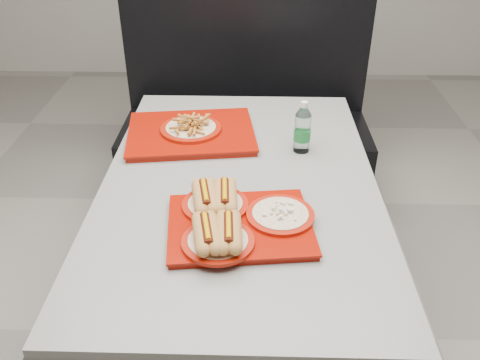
{
  "coord_description": "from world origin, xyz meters",
  "views": [
    {
      "loc": [
        0.04,
        -1.41,
        1.65
      ],
      "look_at": [
        0.01,
        -0.13,
        0.83
      ],
      "focal_mm": 38.0,
      "sensor_mm": 36.0,
      "label": 1
    }
  ],
  "objects_px": {
    "diner_table": "(240,220)",
    "tray_far": "(191,130)",
    "tray_near": "(234,220)",
    "water_bottle": "(302,130)",
    "booth_bench": "(245,127)"
  },
  "relations": [
    {
      "from": "booth_bench",
      "to": "tray_far",
      "type": "height_order",
      "value": "booth_bench"
    },
    {
      "from": "tray_near",
      "to": "water_bottle",
      "type": "height_order",
      "value": "water_bottle"
    },
    {
      "from": "diner_table",
      "to": "tray_far",
      "type": "bearing_deg",
      "value": 122.29
    },
    {
      "from": "diner_table",
      "to": "tray_far",
      "type": "distance_m",
      "value": 0.41
    },
    {
      "from": "diner_table",
      "to": "water_bottle",
      "type": "distance_m",
      "value": 0.39
    },
    {
      "from": "tray_near",
      "to": "water_bottle",
      "type": "bearing_deg",
      "value": 64.26
    },
    {
      "from": "tray_near",
      "to": "booth_bench",
      "type": "bearing_deg",
      "value": 89.64
    },
    {
      "from": "tray_far",
      "to": "tray_near",
      "type": "bearing_deg",
      "value": -71.99
    },
    {
      "from": "water_bottle",
      "to": "tray_far",
      "type": "bearing_deg",
      "value": 166.61
    },
    {
      "from": "diner_table",
      "to": "tray_near",
      "type": "height_order",
      "value": "tray_near"
    },
    {
      "from": "tray_near",
      "to": "tray_far",
      "type": "height_order",
      "value": "tray_far"
    },
    {
      "from": "diner_table",
      "to": "water_bottle",
      "type": "relative_size",
      "value": 7.43
    },
    {
      "from": "booth_bench",
      "to": "tray_near",
      "type": "height_order",
      "value": "booth_bench"
    },
    {
      "from": "diner_table",
      "to": "booth_bench",
      "type": "distance_m",
      "value": 1.11
    },
    {
      "from": "booth_bench",
      "to": "water_bottle",
      "type": "bearing_deg",
      "value": -76.19
    }
  ]
}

